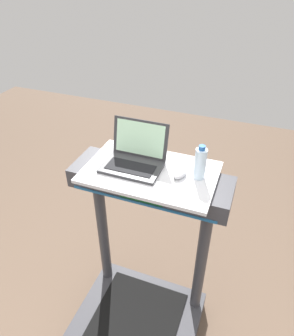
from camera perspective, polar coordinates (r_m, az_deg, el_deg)
name	(u,v)px	position (r m, az deg, el deg)	size (l,w,h in m)	color
desk_board	(150,172)	(1.71, 0.59, -0.75)	(0.71, 0.45, 0.02)	silver
laptop	(134,158)	(1.73, -2.28, 1.90)	(0.32, 0.26, 0.23)	#2D2D30
computer_mouse	(180,174)	(1.66, 5.94, -1.00)	(0.06, 0.10, 0.03)	#B2B2B7
water_bottle	(200,163)	(1.63, 9.62, 0.85)	(0.06, 0.06, 0.19)	silver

